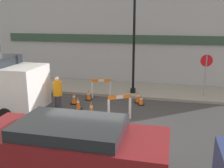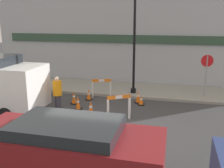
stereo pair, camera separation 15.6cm
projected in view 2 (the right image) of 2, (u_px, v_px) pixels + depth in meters
The scene contains 15 objects.
ground_plane at pixel (93, 134), 9.44m from camera, with size 60.00×60.00×0.00m, color #38383A.
sidewalk_slab at pixel (125, 89), 15.07m from camera, with size 18.00×3.01×0.13m.
storefront_facade at pixel (131, 40), 15.89m from camera, with size 18.00×0.22×5.50m.
streetlamp_post at pixel (135, 21), 13.20m from camera, with size 0.44×0.44×5.96m.
stop_sign at pixel (207, 69), 13.09m from camera, with size 0.60×0.09×2.15m.
barricade_0 at pixel (102, 87), 13.57m from camera, with size 0.98×0.45×1.00m.
barricade_1 at pixel (119, 106), 10.59m from camera, with size 0.90×0.62×1.05m.
traffic_cone_0 at pixel (89, 95), 13.27m from camera, with size 0.30×0.30×0.56m.
traffic_cone_1 at pixel (74, 98), 12.66m from camera, with size 0.30×0.30×0.63m.
traffic_cone_2 at pixel (78, 103), 11.88m from camera, with size 0.30×0.30×0.63m.
traffic_cone_3 at pixel (91, 108), 11.19m from camera, with size 0.30×0.30×0.65m.
traffic_cone_4 at pixel (138, 97), 12.82m from camera, with size 0.30×0.30×0.63m.
traffic_cone_5 at pixel (141, 100), 12.51m from camera, with size 0.30×0.30×0.48m.
person_worker at pixel (58, 93), 11.47m from camera, with size 0.53×0.53×1.59m.
parked_car_1 at pixel (68, 153), 6.12m from camera, with size 4.42×1.90×1.79m.
Camera 2 is at (2.76, -8.28, 4.08)m, focal length 42.00 mm.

